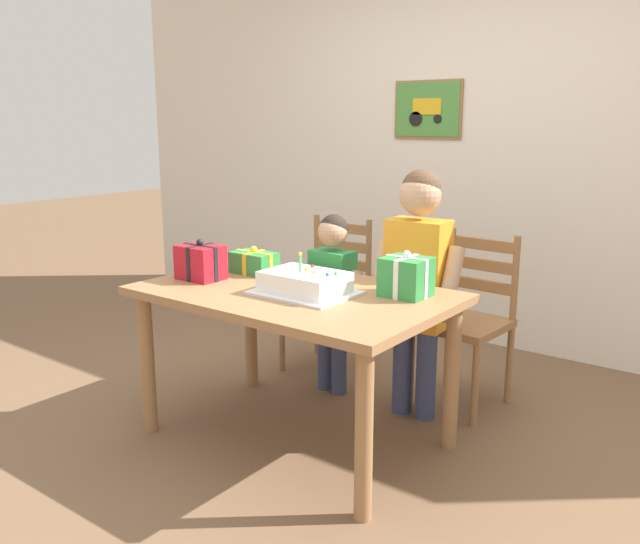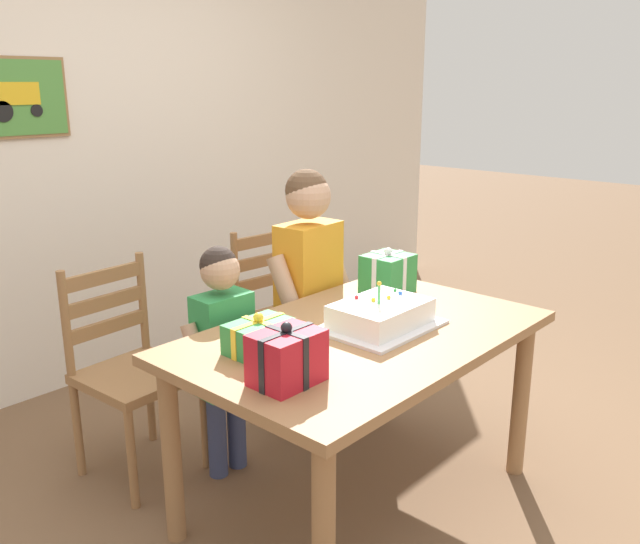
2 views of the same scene
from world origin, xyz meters
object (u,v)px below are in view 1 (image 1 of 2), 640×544
object	(u,v)px
dining_table	(295,311)
chair_right	(467,319)
gift_box_red_large	(406,277)
gift_box_corner_small	(254,263)
child_older	(417,270)
birthday_cake	(305,284)
chair_left	(329,293)
gift_box_beside_cake	(201,262)
child_younger	(332,286)

from	to	relation	value
dining_table	chair_right	world-z (taller)	chair_right
gift_box_red_large	gift_box_corner_small	size ratio (longest dim) A/B	0.89
chair_right	child_older	xyz separation A→B (m)	(-0.13, -0.31, 0.31)
chair_right	gift_box_corner_small	bearing A→B (deg)	-138.88
dining_table	birthday_cake	world-z (taller)	birthday_cake
child_older	birthday_cake	bearing A→B (deg)	-111.99
birthday_cake	chair_left	xyz separation A→B (m)	(-0.53, 0.91, -0.32)
chair_left	chair_right	bearing A→B (deg)	-0.00
birthday_cake	gift_box_beside_cake	world-z (taller)	gift_box_beside_cake
gift_box_beside_cake	child_older	xyz separation A→B (m)	(0.83, 0.68, -0.05)
gift_box_red_large	birthday_cake	bearing A→B (deg)	-146.82
dining_table	gift_box_beside_cake	xyz separation A→B (m)	(-0.51, -0.11, 0.18)
child_younger	chair_left	bearing A→B (deg)	128.66
birthday_cake	gift_box_red_large	bearing A→B (deg)	33.18
gift_box_red_large	child_younger	bearing A→B (deg)	151.95
chair_right	child_older	world-z (taller)	child_older
chair_left	child_older	distance (m)	0.89
birthday_cake	dining_table	bearing A→B (deg)	161.53
chair_left	child_younger	distance (m)	0.43
birthday_cake	child_older	bearing A→B (deg)	68.01
chair_left	gift_box_beside_cake	bearing A→B (deg)	-93.10
chair_left	gift_box_red_large	bearing A→B (deg)	-36.14
birthday_cake	gift_box_corner_small	size ratio (longest dim) A/B	1.88
chair_left	child_older	bearing A→B (deg)	-22.07
gift_box_corner_small	chair_left	size ratio (longest dim) A/B	0.25
dining_table	child_older	xyz separation A→B (m)	(0.32, 0.57, 0.13)
gift_box_corner_small	child_older	xyz separation A→B (m)	(0.71, 0.42, -0.02)
gift_box_beside_cake	chair_right	distance (m)	1.43
child_older	gift_box_beside_cake	bearing A→B (deg)	-140.69
birthday_cake	gift_box_beside_cake	size ratio (longest dim) A/B	2.01
child_older	chair_left	bearing A→B (deg)	157.93
gift_box_beside_cake	gift_box_corner_small	size ratio (longest dim) A/B	0.94
dining_table	child_younger	size ratio (longest dim) A/B	1.41
gift_box_red_large	chair_left	bearing A→B (deg)	143.86
dining_table	gift_box_corner_small	world-z (taller)	gift_box_corner_small
gift_box_corner_small	chair_left	bearing A→B (deg)	94.99
birthday_cake	chair_right	bearing A→B (deg)	67.62
birthday_cake	gift_box_red_large	size ratio (longest dim) A/B	2.11
gift_box_red_large	gift_box_beside_cake	bearing A→B (deg)	-161.27
gift_box_beside_cake	chair_left	world-z (taller)	gift_box_beside_cake
gift_box_red_large	child_younger	size ratio (longest dim) A/B	0.21
child_younger	child_older	bearing A→B (deg)	-0.06
child_older	chair_right	bearing A→B (deg)	66.88
gift_box_corner_small	gift_box_red_large	bearing A→B (deg)	4.86
gift_box_beside_cake	child_older	bearing A→B (deg)	39.31
gift_box_beside_cake	chair_right	size ratio (longest dim) A/B	0.24
dining_table	chair_left	distance (m)	1.01
birthday_cake	gift_box_beside_cake	bearing A→B (deg)	-172.24
gift_box_red_large	gift_box_beside_cake	distance (m)	1.02
birthday_cake	child_older	distance (m)	0.65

